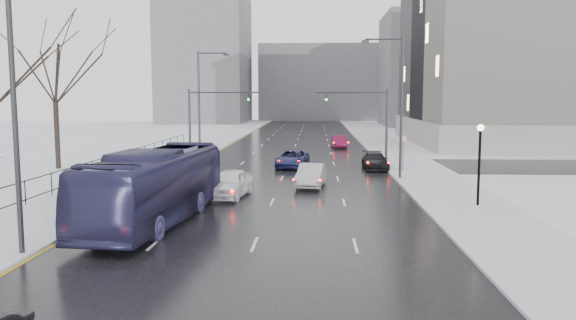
% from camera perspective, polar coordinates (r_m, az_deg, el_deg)
% --- Properties ---
extents(road, '(16.00, 150.00, 0.04)m').
position_cam_1_polar(road, '(60.00, 0.51, 0.90)').
color(road, black).
rests_on(road, ground).
extents(cross_road, '(130.00, 10.00, 0.04)m').
position_cam_1_polar(cross_road, '(48.09, -0.06, -0.50)').
color(cross_road, black).
rests_on(cross_road, ground).
extents(sidewalk_left, '(5.00, 150.00, 0.16)m').
position_cam_1_polar(sidewalk_left, '(61.32, -9.34, 0.99)').
color(sidewalk_left, silver).
rests_on(sidewalk_left, ground).
extents(sidewalk_right, '(5.00, 150.00, 0.16)m').
position_cam_1_polar(sidewalk_right, '(60.49, 10.50, 0.89)').
color(sidewalk_right, silver).
rests_on(sidewalk_right, ground).
extents(park_strip, '(14.00, 150.00, 0.12)m').
position_cam_1_polar(park_strip, '(64.00, -17.68, 0.98)').
color(park_strip, white).
rests_on(park_strip, ground).
extents(tree_park_e, '(9.45, 9.45, 13.50)m').
position_cam_1_polar(tree_park_e, '(48.64, -22.27, -0.93)').
color(tree_park_e, black).
rests_on(tree_park_e, ground).
extents(iron_fence, '(0.06, 70.00, 1.30)m').
position_cam_1_polar(iron_fence, '(33.80, -24.36, -2.56)').
color(iron_fence, black).
rests_on(iron_fence, sidewalk_left).
extents(streetlight_r_mid, '(2.95, 0.25, 10.00)m').
position_cam_1_polar(streetlight_r_mid, '(40.08, 11.15, 5.99)').
color(streetlight_r_mid, '#2D2D33').
rests_on(streetlight_r_mid, ground).
extents(streetlight_l_near, '(2.95, 0.25, 10.00)m').
position_cam_1_polar(streetlight_l_near, '(22.33, -25.55, 5.15)').
color(streetlight_l_near, '#2D2D33').
rests_on(streetlight_l_near, ground).
extents(streetlight_l_far, '(2.95, 0.25, 10.00)m').
position_cam_1_polar(streetlight_l_far, '(52.74, -8.79, 6.14)').
color(streetlight_l_far, '#2D2D33').
rests_on(streetlight_l_far, ground).
extents(lamppost_r_mid, '(0.36, 0.36, 4.28)m').
position_cam_1_polar(lamppost_r_mid, '(31.02, 18.89, 0.69)').
color(lamppost_r_mid, black).
rests_on(lamppost_r_mid, sidewalk_right).
extents(mast_signal_right, '(6.10, 0.33, 6.50)m').
position_cam_1_polar(mast_signal_right, '(47.95, 8.74, 4.30)').
color(mast_signal_right, '#2D2D33').
rests_on(mast_signal_right, ground).
extents(mast_signal_left, '(6.10, 0.33, 6.50)m').
position_cam_1_polar(mast_signal_left, '(48.68, -8.74, 4.34)').
color(mast_signal_left, '#2D2D33').
rests_on(mast_signal_left, ground).
extents(no_uturn_sign, '(0.60, 0.06, 2.70)m').
position_cam_1_polar(no_uturn_sign, '(44.34, 11.63, 1.73)').
color(no_uturn_sign, '#2D2D33').
rests_on(no_uturn_sign, sidewalk_right).
extents(bldg_far_right, '(24.00, 20.00, 22.00)m').
position_cam_1_polar(bldg_far_right, '(117.59, 15.58, 8.78)').
color(bldg_far_right, slate).
rests_on(bldg_far_right, ground).
extents(bldg_far_left, '(18.00, 22.00, 28.00)m').
position_cam_1_polar(bldg_far_left, '(127.29, -8.36, 10.11)').
color(bldg_far_left, slate).
rests_on(bldg_far_left, ground).
extents(bldg_far_center, '(30.00, 18.00, 18.00)m').
position_cam_1_polar(bldg_far_center, '(139.71, 3.51, 7.79)').
color(bldg_far_center, slate).
rests_on(bldg_far_center, ground).
extents(bus, '(4.01, 12.55, 3.44)m').
position_cam_1_polar(bus, '(26.78, -13.25, -2.56)').
color(bus, navy).
rests_on(bus, road).
extents(sedan_center_near, '(2.54, 4.97, 1.62)m').
position_cam_1_polar(sedan_center_near, '(32.86, -5.92, -2.36)').
color(sedan_center_near, white).
rests_on(sedan_center_near, road).
extents(sedan_right_near, '(2.09, 4.65, 1.48)m').
position_cam_1_polar(sedan_right_near, '(36.44, 2.37, -1.56)').
color(sedan_right_near, '#B0AFB3').
rests_on(sedan_right_near, road).
extents(sedan_right_cross, '(2.89, 5.32, 1.42)m').
position_cam_1_polar(sedan_right_cross, '(46.21, 0.44, 0.12)').
color(sedan_right_cross, navy).
rests_on(sedan_right_cross, road).
extents(sedan_right_far, '(1.98, 4.62, 1.33)m').
position_cam_1_polar(sedan_right_far, '(45.63, 8.84, -0.10)').
color(sedan_right_far, black).
rests_on(sedan_right_far, road).
extents(sedan_right_distant, '(1.81, 4.33, 1.39)m').
position_cam_1_polar(sedan_right_distant, '(63.97, 5.18, 1.87)').
color(sedan_right_distant, maroon).
rests_on(sedan_right_distant, road).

